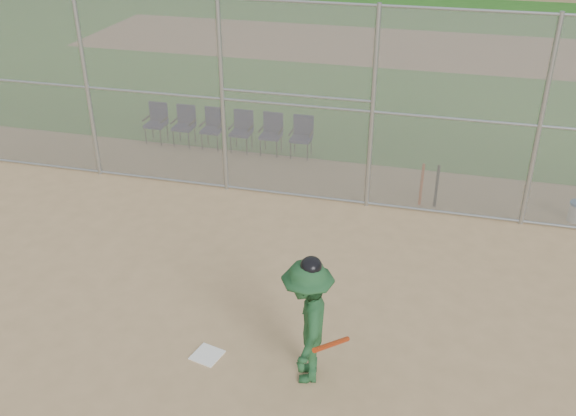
# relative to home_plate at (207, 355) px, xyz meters

# --- Properties ---
(ground) EXTENTS (100.00, 100.00, 0.00)m
(ground) POSITION_rel_home_plate_xyz_m (0.52, 0.07, -0.01)
(ground) COLOR tan
(ground) RESTS_ON ground
(grass_strip) EXTENTS (100.00, 100.00, 0.00)m
(grass_strip) POSITION_rel_home_plate_xyz_m (0.52, 18.07, -0.00)
(grass_strip) COLOR #2B691F
(grass_strip) RESTS_ON ground
(dirt_patch_far) EXTENTS (24.00, 24.00, 0.00)m
(dirt_patch_far) POSITION_rel_home_plate_xyz_m (0.52, 18.07, 0.00)
(dirt_patch_far) COLOR tan
(dirt_patch_far) RESTS_ON ground
(backstop_fence) EXTENTS (16.09, 0.09, 4.00)m
(backstop_fence) POSITION_rel_home_plate_xyz_m (0.52, 5.07, 2.06)
(backstop_fence) COLOR gray
(backstop_fence) RESTS_ON ground
(home_plate) EXTENTS (0.46, 0.46, 0.02)m
(home_plate) POSITION_rel_home_plate_xyz_m (0.00, 0.00, 0.00)
(home_plate) COLOR white
(home_plate) RESTS_ON ground
(batter_at_plate) EXTENTS (1.00, 1.42, 1.89)m
(batter_at_plate) POSITION_rel_home_plate_xyz_m (1.45, -0.03, 0.91)
(batter_at_plate) COLOR #1E4B27
(batter_at_plate) RESTS_ON ground
(spare_bats) EXTENTS (0.36, 0.27, 0.84)m
(spare_bats) POSITION_rel_home_plate_xyz_m (2.71, 5.46, 0.41)
(spare_bats) COLOR #D84C14
(spare_bats) RESTS_ON ground
(chair_0) EXTENTS (0.54, 0.52, 0.96)m
(chair_0) POSITION_rel_home_plate_xyz_m (-4.04, 7.12, 0.47)
(chair_0) COLOR #10153E
(chair_0) RESTS_ON ground
(chair_1) EXTENTS (0.54, 0.52, 0.96)m
(chair_1) POSITION_rel_home_plate_xyz_m (-3.30, 7.12, 0.47)
(chair_1) COLOR #10153E
(chair_1) RESTS_ON ground
(chair_2) EXTENTS (0.54, 0.52, 0.96)m
(chair_2) POSITION_rel_home_plate_xyz_m (-2.56, 7.12, 0.47)
(chair_2) COLOR #10153E
(chair_2) RESTS_ON ground
(chair_3) EXTENTS (0.54, 0.52, 0.96)m
(chair_3) POSITION_rel_home_plate_xyz_m (-1.82, 7.12, 0.47)
(chair_3) COLOR #10153E
(chair_3) RESTS_ON ground
(chair_4) EXTENTS (0.54, 0.52, 0.96)m
(chair_4) POSITION_rel_home_plate_xyz_m (-1.09, 7.12, 0.47)
(chair_4) COLOR #10153E
(chair_4) RESTS_ON ground
(chair_5) EXTENTS (0.54, 0.52, 0.96)m
(chair_5) POSITION_rel_home_plate_xyz_m (-0.35, 7.12, 0.47)
(chair_5) COLOR #10153E
(chair_5) RESTS_ON ground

